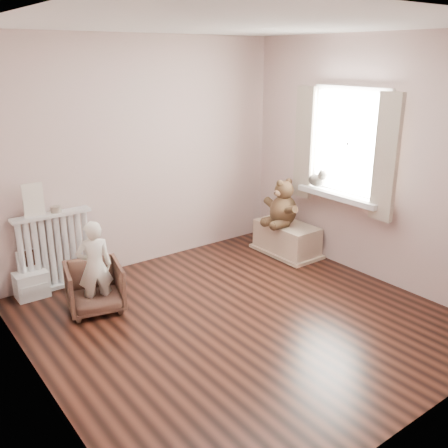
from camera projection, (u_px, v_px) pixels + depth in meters
floor at (240, 319)px, 4.72m from camera, size 3.60×3.60×0.01m
ceiling at (243, 24)px, 3.89m from camera, size 3.60×3.60×0.01m
back_wall at (142, 155)px, 5.67m from camera, size 3.60×0.02×2.60m
front_wall at (432, 246)px, 2.94m from camera, size 3.60×0.02×2.60m
left_wall at (28, 226)px, 3.28m from camera, size 0.02×3.60×2.60m
right_wall at (373, 161)px, 5.33m from camera, size 0.02×3.60×2.60m
window at (349, 144)px, 5.48m from camera, size 0.03×0.90×1.10m
window_sill at (340, 196)px, 5.62m from camera, size 0.22×1.10×0.06m
curtain_left at (386, 158)px, 5.01m from camera, size 0.06×0.26×1.30m
curtain_right at (304, 143)px, 5.87m from camera, size 0.06×0.26×1.30m
radiator at (56, 254)px, 5.23m from camera, size 0.80×0.15×0.84m
paper_doll at (33, 200)px, 4.94m from camera, size 0.20×0.02×0.34m
tin_a at (56, 209)px, 5.10m from camera, size 0.11×0.11×0.06m
toy_vanity at (30, 272)px, 5.08m from camera, size 0.32×0.23×0.50m
armchair at (95, 287)px, 4.83m from camera, size 0.62×0.63×0.48m
child at (95, 267)px, 4.71m from camera, size 0.37×0.29×0.91m
toy_bench at (287, 238)px, 6.25m from camera, size 0.43×0.81×0.38m
teddy_bear at (284, 202)px, 6.09m from camera, size 0.46×0.36×0.57m
plush_cat at (317, 179)px, 5.84m from camera, size 0.17×0.26×0.22m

